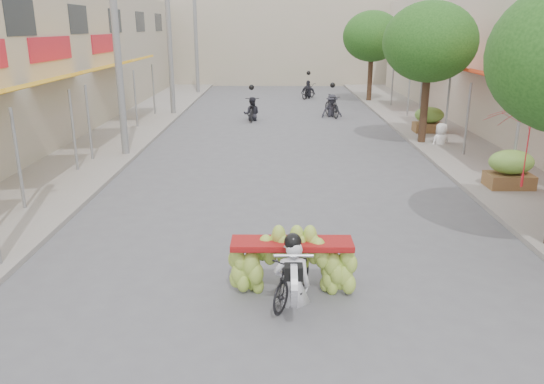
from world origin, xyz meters
The scene contains 17 objects.
ground centered at (0.00, 0.00, 0.00)m, with size 120.00×120.00×0.00m, color #56565B.
sidewalk_left centered at (-7.00, 15.00, 0.06)m, with size 4.00×60.00×0.12m, color gray.
sidewalk_right centered at (7.00, 15.00, 0.06)m, with size 4.00×60.00×0.12m, color gray.
far_building centered at (0.00, 38.00, 3.50)m, with size 20.00×6.00×7.00m, color tan.
utility_pole_mid centered at (-5.40, 12.00, 4.03)m, with size 0.60×0.24×8.00m.
utility_pole_far centered at (-5.40, 21.00, 4.03)m, with size 0.60×0.24×8.00m.
utility_pole_back centered at (-5.40, 30.00, 4.03)m, with size 0.60×0.24×8.00m.
street_tree_mid centered at (5.40, 14.00, 3.78)m, with size 3.40×3.40×5.25m.
street_tree_far centered at (5.40, 26.00, 3.78)m, with size 3.40×3.40×5.25m.
produce_crate_mid centered at (6.20, 8.00, 0.71)m, with size 1.20×0.88×1.16m.
produce_crate_far centered at (6.20, 16.00, 0.71)m, with size 1.20×0.88×1.16m.
banana_motorbike centered at (0.08, 1.99, 0.70)m, with size 2.20×1.76×2.06m.
market_umbrella centered at (5.79, 6.32, 2.59)m, with size 2.58×2.58×1.97m.
pedestrian centered at (6.03, 13.66, 0.91)m, with size 0.88×0.68×1.57m.
bg_motorbike_a centered at (-1.33, 19.47, 0.72)m, with size 0.80×1.81×1.95m.
bg_motorbike_b centered at (2.62, 20.49, 0.82)m, with size 1.16×1.98×1.95m.
bg_motorbike_c centered at (1.86, 27.65, 0.79)m, with size 1.29×1.72×1.95m.
Camera 1 is at (-0.19, -5.96, 4.33)m, focal length 35.00 mm.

